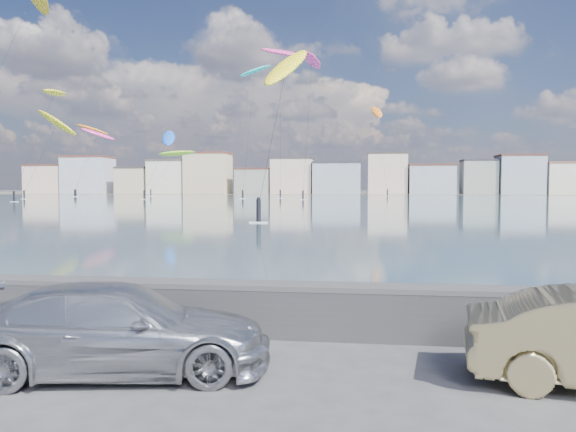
{
  "coord_description": "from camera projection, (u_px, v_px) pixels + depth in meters",
  "views": [
    {
      "loc": [
        2.51,
        -7.45,
        2.82
      ],
      "look_at": [
        1.0,
        4.0,
        2.2
      ],
      "focal_mm": 35.0,
      "sensor_mm": 36.0,
      "label": 1
    }
  ],
  "objects": [
    {
      "name": "ground",
      "position": [
        180.0,
        387.0,
        7.86
      ],
      "size": [
        700.0,
        700.0,
        0.0
      ],
      "primitive_type": "plane",
      "color": "#333335",
      "rests_on": "ground"
    },
    {
      "name": "bay_water",
      "position": [
        347.0,
        202.0,
        98.44
      ],
      "size": [
        500.0,
        177.0,
        0.0
      ],
      "primitive_type": "cube",
      "color": "#335160",
      "rests_on": "ground"
    },
    {
      "name": "far_shore_strip",
      "position": [
        355.0,
        194.0,
        205.86
      ],
      "size": [
        500.0,
        60.0,
        0.0
      ],
      "primitive_type": "cube",
      "color": "#4C473D",
      "rests_on": "ground"
    },
    {
      "name": "seawall",
      "position": [
        226.0,
        306.0,
        10.5
      ],
      "size": [
        400.0,
        0.36,
        1.08
      ],
      "color": "#28282B",
      "rests_on": "ground"
    },
    {
      "name": "far_buildings",
      "position": [
        358.0,
        177.0,
        191.5
      ],
      "size": [
        240.79,
        13.26,
        14.6
      ],
      "color": "beige",
      "rests_on": "ground"
    },
    {
      "name": "car_silver",
      "position": [
        117.0,
        329.0,
        8.45
      ],
      "size": [
        4.87,
        2.67,
        1.34
      ],
      "primitive_type": "imported",
      "rotation": [
        0.0,
        0.0,
        1.75
      ],
      "color": "#ACAEB3",
      "rests_on": "ground"
    },
    {
      "name": "kitesurfer_0",
      "position": [
        92.0,
        130.0,
        157.66
      ],
      "size": [
        9.73,
        12.38,
        20.78
      ],
      "color": "orange",
      "rests_on": "ground"
    },
    {
      "name": "kitesurfer_1",
      "position": [
        286.0,
        70.0,
        52.08
      ],
      "size": [
        4.91,
        14.3,
        16.5
      ],
      "color": "yellow",
      "rests_on": "ground"
    },
    {
      "name": "kitesurfer_2",
      "position": [
        54.0,
        94.0,
        111.37
      ],
      "size": [
        4.66,
        18.95,
        22.26
      ],
      "color": "yellow",
      "rests_on": "ground"
    },
    {
      "name": "kitesurfer_4",
      "position": [
        312.0,
        62.0,
        124.47
      ],
      "size": [
        5.0,
        17.11,
        32.57
      ],
      "color": "#E5338C",
      "rests_on": "ground"
    },
    {
      "name": "kitesurfer_7",
      "position": [
        57.0,
        124.0,
        127.21
      ],
      "size": [
        9.74,
        10.95,
        20.81
      ],
      "color": "yellow",
      "rests_on": "ground"
    },
    {
      "name": "kitesurfer_9",
      "position": [
        281.0,
        54.0,
        138.17
      ],
      "size": [
        10.32,
        12.97,
        37.73
      ],
      "color": "#E5338C",
      "rests_on": "ground"
    },
    {
      "name": "kitesurfer_10",
      "position": [
        98.0,
        135.0,
        153.33
      ],
      "size": [
        8.86,
        14.44,
        19.24
      ],
      "color": "#E5338C",
      "rests_on": "ground"
    },
    {
      "name": "kitesurfer_11",
      "position": [
        168.0,
        138.0,
        129.5
      ],
      "size": [
        5.68,
        18.23,
        16.58
      ],
      "color": "blue",
      "rests_on": "ground"
    },
    {
      "name": "kitesurfer_12",
      "position": [
        377.0,
        113.0,
        162.49
      ],
      "size": [
        5.87,
        11.65,
        26.94
      ],
      "color": "orange",
      "rests_on": "ground"
    },
    {
      "name": "kitesurfer_16",
      "position": [
        255.0,
        73.0,
        128.37
      ],
      "size": [
        7.81,
        10.09,
        31.21
      ],
      "color": "#19BFBF",
      "rests_on": "ground"
    },
    {
      "name": "kitesurfer_18",
      "position": [
        177.0,
        154.0,
        167.83
      ],
      "size": [
        11.08,
        19.75,
        14.02
      ],
      "color": "#8CD826",
      "rests_on": "ground"
    }
  ]
}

